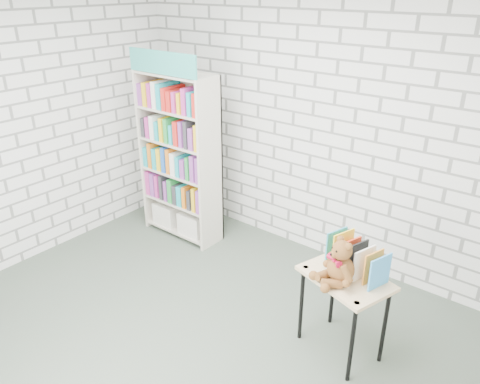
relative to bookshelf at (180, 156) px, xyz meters
The scene contains 6 objects.
ground 2.13m from the bookshelf, 45.95° to the right, with size 4.50×4.50×0.00m, color #445043.
room_shell 2.05m from the bookshelf, 45.95° to the right, with size 4.52×4.02×2.81m.
bookshelf is the anchor object (origin of this frame).
display_table 2.51m from the bookshelf, 14.35° to the right, with size 0.78×0.65×0.72m.
table_books 2.50m from the bookshelf, 11.85° to the right, with size 0.51×0.34×0.28m.
teddy_bear 2.49m from the bookshelf, 16.76° to the right, with size 0.35×0.33×0.36m.
Camera 1 is at (2.33, -2.13, 2.82)m, focal length 35.00 mm.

